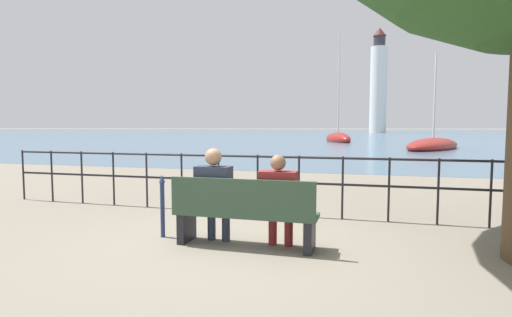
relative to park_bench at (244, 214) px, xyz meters
name	(u,v)px	position (x,y,z in m)	size (l,w,h in m)	color
ground_plane	(246,246)	(0.00, 0.06, -0.44)	(1000.00, 1000.00, 0.00)	gray
harbor_water	(364,131)	(0.00, 158.55, -0.43)	(600.00, 300.00, 0.01)	slate
park_bench	(244,214)	(0.00, 0.00, 0.00)	(1.86, 0.45, 0.90)	#334C38
seated_person_left	(215,191)	(-0.43, 0.08, 0.26)	(0.46, 0.35, 1.26)	#2D3347
seated_person_right	(278,197)	(0.43, 0.08, 0.22)	(0.47, 0.35, 1.19)	maroon
promenade_railing	(278,176)	(0.00, 1.98, 0.26)	(11.11, 0.04, 1.05)	black
closed_umbrella	(162,203)	(-1.24, 0.16, 0.05)	(0.09, 0.09, 0.88)	navy
sailboat_1	(433,146)	(5.93, 25.61, -0.19)	(5.68, 8.80, 6.99)	maroon
sailboat_2	(338,139)	(-1.54, 37.78, -0.08)	(4.01, 7.10, 11.92)	maroon
harbor_lighthouse	(378,84)	(3.98, 111.79, 12.94)	(4.50, 4.50, 28.75)	white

